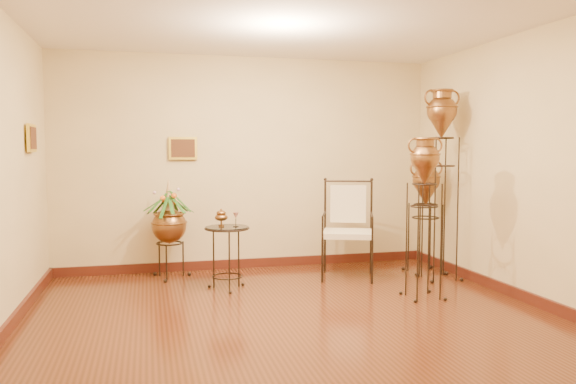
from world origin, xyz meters
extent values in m
plane|color=#552714|center=(0.00, 0.00, 0.00)|extent=(5.00, 5.00, 0.00)
cube|color=#481A10|center=(0.00, 2.48, 0.06)|extent=(5.00, 0.04, 0.12)
cube|color=#481A10|center=(-2.48, 0.00, 0.06)|extent=(0.04, 5.00, 0.12)
cube|color=#481A10|center=(2.48, 0.00, 0.06)|extent=(0.04, 5.00, 0.12)
cube|color=yellow|center=(-0.85, 2.46, 1.60)|extent=(0.36, 0.03, 0.29)
cube|color=yellow|center=(-2.46, 1.45, 1.70)|extent=(0.03, 0.36, 0.29)
cube|color=beige|center=(1.07, 1.57, 0.55)|extent=(0.74, 0.71, 0.07)
cube|color=beige|center=(1.07, 1.57, 0.90)|extent=(0.43, 0.19, 0.47)
cylinder|color=black|center=(-0.44, 1.38, 0.71)|extent=(0.49, 0.49, 0.02)
camera|label=1|loc=(-1.30, -4.87, 1.57)|focal=35.00mm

